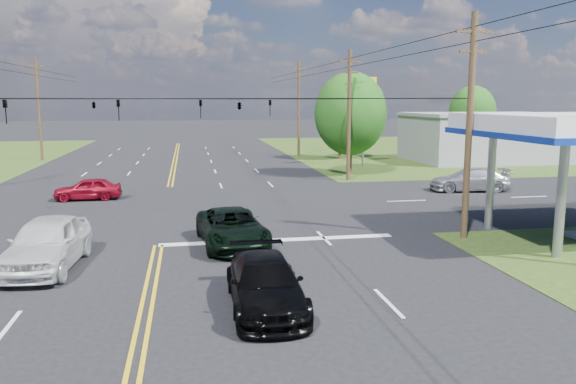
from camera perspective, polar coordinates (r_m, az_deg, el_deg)
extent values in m
plane|color=black|center=(31.60, -12.33, -1.70)|extent=(280.00, 280.00, 0.00)
cube|color=#284014|center=(71.70, 17.99, 4.12)|extent=(46.00, 48.00, 0.03)
cube|color=silver|center=(24.05, -0.99, -4.94)|extent=(10.00, 0.50, 0.02)
cube|color=gray|center=(58.65, 19.27, 5.16)|extent=(14.00, 10.00, 4.40)
cylinder|color=#A5A5AA|center=(23.30, 26.01, -0.52)|extent=(0.36, 0.36, 4.65)
cylinder|color=#A5A5AA|center=(27.45, 19.90, 1.22)|extent=(0.36, 0.36, 4.65)
cylinder|color=#3F2F1A|center=(24.95, 17.93, 6.17)|extent=(0.28, 0.28, 9.50)
cube|color=#3F2F1A|center=(25.08, 18.39, 15.21)|extent=(1.60, 0.12, 0.12)
cube|color=#3F2F1A|center=(25.00, 18.30, 13.39)|extent=(1.20, 0.10, 0.10)
cylinder|color=#3F2F1A|center=(41.70, 6.21, 7.65)|extent=(0.28, 0.28, 9.50)
cube|color=#3F2F1A|center=(41.78, 6.31, 13.07)|extent=(1.60, 0.12, 0.12)
cube|color=#3F2F1A|center=(41.73, 6.29, 11.98)|extent=(1.20, 0.10, 0.10)
cylinder|color=#3F2F1A|center=(60.73, -23.98, 7.65)|extent=(0.28, 0.28, 10.00)
cube|color=#3F2F1A|center=(60.82, -24.24, 11.60)|extent=(1.60, 0.12, 0.12)
cube|color=#3F2F1A|center=(60.78, -24.19, 10.85)|extent=(1.20, 0.10, 0.10)
cylinder|color=#3F2F1A|center=(60.17, 1.09, 8.43)|extent=(0.28, 0.28, 10.00)
cube|color=#3F2F1A|center=(60.25, 1.10, 12.43)|extent=(1.60, 0.12, 0.12)
cube|color=#3F2F1A|center=(60.21, 1.10, 11.67)|extent=(1.20, 0.10, 0.10)
imported|color=black|center=(27.65, -26.77, 7.30)|extent=(0.17, 0.21, 1.05)
imported|color=black|center=(29.77, -16.83, 7.96)|extent=(0.17, 0.21, 1.05)
imported|color=black|center=(32.47, -8.86, 8.33)|extent=(0.17, 0.21, 1.05)
imported|color=black|center=(35.90, -1.83, 8.52)|extent=(0.17, 0.21, 1.05)
imported|color=black|center=(34.12, -19.13, 8.43)|extent=(1.24, 0.26, 0.50)
imported|color=black|center=(28.43, -4.96, 8.83)|extent=(1.24, 0.26, 0.50)
cylinder|color=black|center=(31.42, 12.16, 14.55)|extent=(0.04, 100.00, 0.04)
cylinder|color=black|center=(31.37, 12.12, 13.46)|extent=(0.04, 100.00, 0.04)
cylinder|color=#3F2F1A|center=(45.05, 6.30, 3.82)|extent=(0.36, 0.36, 3.30)
ellipsoid|color=#214D14|center=(44.86, 6.37, 7.92)|extent=(5.70, 5.70, 6.60)
cylinder|color=#3F2F1A|center=(57.25, 5.31, 4.77)|extent=(0.36, 0.36, 2.86)
ellipsoid|color=#214D14|center=(57.10, 5.36, 7.57)|extent=(4.94, 4.94, 5.72)
cylinder|color=#3F2F1A|center=(69.36, 18.10, 5.23)|extent=(0.36, 0.36, 3.08)
ellipsoid|color=#214D14|center=(69.23, 18.22, 7.72)|extent=(5.32, 5.32, 6.16)
imported|color=black|center=(23.16, -5.70, -3.65)|extent=(2.95, 5.57, 1.49)
imported|color=black|center=(16.29, -2.33, -9.28)|extent=(2.08, 5.03, 1.46)
imported|color=silver|center=(21.71, -23.30, -4.78)|extent=(2.59, 5.56, 1.84)
imported|color=maroon|center=(35.77, -19.67, 0.31)|extent=(3.94, 1.68, 1.33)
imported|color=#B2B2B7|center=(38.83, 17.96, 1.20)|extent=(5.39, 2.76, 1.50)
cylinder|color=#A5A5AA|center=(51.50, 7.68, 7.11)|extent=(0.20, 0.20, 8.02)
cube|color=yellow|center=(51.49, 7.76, 10.90)|extent=(2.21, 0.27, 1.10)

